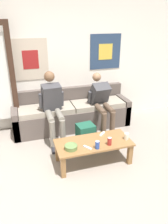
{
  "coord_description": "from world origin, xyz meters",
  "views": [
    {
      "loc": [
        -0.81,
        -2.01,
        2.19
      ],
      "look_at": [
        0.22,
        1.25,
        0.69
      ],
      "focal_mm": 35.0,
      "sensor_mm": 36.0,
      "label": 1
    }
  ],
  "objects_px": {
    "backpack": "(86,134)",
    "drink_can_red": "(110,141)",
    "person_seated_teen": "(101,101)",
    "ceramic_bowl": "(71,147)",
    "drink_can_blue": "(97,145)",
    "couch": "(72,114)",
    "game_controller_near_left": "(87,148)",
    "game_controller_near_right": "(102,134)",
    "coffee_table": "(93,145)",
    "pillar_candle": "(126,136)",
    "person_seated_adult": "(53,105)"
  },
  "relations": [
    {
      "from": "person_seated_teen",
      "to": "game_controller_near_left",
      "type": "relative_size",
      "value": 8.22
    },
    {
      "from": "backpack",
      "to": "game_controller_near_left",
      "type": "xyz_separation_m",
      "value": [
        -0.22,
        -0.75,
        0.21
      ]
    },
    {
      "from": "game_controller_near_left",
      "to": "game_controller_near_right",
      "type": "bearing_deg",
      "value": 41.17
    },
    {
      "from": "drink_can_blue",
      "to": "drink_can_red",
      "type": "distance_m",
      "value": 0.22
    },
    {
      "from": "person_seated_adult",
      "to": "pillar_candle",
      "type": "height_order",
      "value": "person_seated_adult"
    },
    {
      "from": "couch",
      "to": "game_controller_near_right",
      "type": "height_order",
      "value": "couch"
    },
    {
      "from": "person_seated_adult",
      "to": "ceramic_bowl",
      "type": "bearing_deg",
      "value": -86.0
    },
    {
      "from": "couch",
      "to": "pillar_candle",
      "type": "xyz_separation_m",
      "value": [
        0.54,
        -1.41,
        0.13
      ]
    },
    {
      "from": "coffee_table",
      "to": "drink_can_blue",
      "type": "bearing_deg",
      "value": -92.46
    },
    {
      "from": "couch",
      "to": "pillar_candle",
      "type": "bearing_deg",
      "value": -68.93
    },
    {
      "from": "coffee_table",
      "to": "person_seated_teen",
      "type": "relative_size",
      "value": 1.05
    },
    {
      "from": "person_seated_adult",
      "to": "ceramic_bowl",
      "type": "distance_m",
      "value": 1.09
    },
    {
      "from": "backpack",
      "to": "drink_can_red",
      "type": "distance_m",
      "value": 0.82
    },
    {
      "from": "pillar_candle",
      "to": "coffee_table",
      "type": "bearing_deg",
      "value": 171.52
    },
    {
      "from": "couch",
      "to": "ceramic_bowl",
      "type": "relative_size",
      "value": 12.4
    },
    {
      "from": "ceramic_bowl",
      "to": "drink_can_red",
      "type": "height_order",
      "value": "drink_can_red"
    },
    {
      "from": "drink_can_red",
      "to": "couch",
      "type": "bearing_deg",
      "value": 98.26
    },
    {
      "from": "person_seated_adult",
      "to": "backpack",
      "type": "xyz_separation_m",
      "value": [
        0.53,
        -0.35,
        -0.52
      ]
    },
    {
      "from": "person_seated_teen",
      "to": "game_controller_near_left",
      "type": "xyz_separation_m",
      "value": [
        -0.68,
        -1.16,
        -0.25
      ]
    },
    {
      "from": "ceramic_bowl",
      "to": "drink_can_red",
      "type": "distance_m",
      "value": 0.6
    },
    {
      "from": "backpack",
      "to": "game_controller_near_right",
      "type": "distance_m",
      "value": 0.5
    },
    {
      "from": "backpack",
      "to": "pillar_candle",
      "type": "xyz_separation_m",
      "value": [
        0.46,
        -0.69,
        0.26
      ]
    },
    {
      "from": "pillar_candle",
      "to": "game_controller_near_right",
      "type": "bearing_deg",
      "value": 140.73
    },
    {
      "from": "ceramic_bowl",
      "to": "drink_can_blue",
      "type": "xyz_separation_m",
      "value": [
        0.38,
        -0.1,
        0.02
      ]
    },
    {
      "from": "person_seated_adult",
      "to": "pillar_candle",
      "type": "xyz_separation_m",
      "value": [
        0.99,
        -1.04,
        -0.27
      ]
    },
    {
      "from": "coffee_table",
      "to": "backpack",
      "type": "bearing_deg",
      "value": 83.39
    },
    {
      "from": "couch",
      "to": "game_controller_near_left",
      "type": "xyz_separation_m",
      "value": [
        -0.14,
        -1.47,
        0.09
      ]
    },
    {
      "from": "person_seated_adult",
      "to": "drink_can_blue",
      "type": "height_order",
      "value": "person_seated_adult"
    },
    {
      "from": "person_seated_adult",
      "to": "game_controller_near_left",
      "type": "bearing_deg",
      "value": -74.23
    },
    {
      "from": "person_seated_adult",
      "to": "drink_can_blue",
      "type": "relative_size",
      "value": 10.29
    },
    {
      "from": "ceramic_bowl",
      "to": "pillar_candle",
      "type": "relative_size",
      "value": 1.66
    },
    {
      "from": "game_controller_near_left",
      "to": "person_seated_teen",
      "type": "bearing_deg",
      "value": 59.74
    },
    {
      "from": "person_seated_teen",
      "to": "drink_can_blue",
      "type": "bearing_deg",
      "value": -113.96
    },
    {
      "from": "game_controller_near_right",
      "to": "coffee_table",
      "type": "bearing_deg",
      "value": -141.23
    },
    {
      "from": "coffee_table",
      "to": "backpack",
      "type": "xyz_separation_m",
      "value": [
        0.07,
        0.61,
        -0.14
      ]
    },
    {
      "from": "coffee_table",
      "to": "pillar_candle",
      "type": "bearing_deg",
      "value": -8.48
    },
    {
      "from": "drink_can_red",
      "to": "game_controller_near_right",
      "type": "distance_m",
      "value": 0.33
    },
    {
      "from": "coffee_table",
      "to": "game_controller_near_left",
      "type": "relative_size",
      "value": 8.62
    },
    {
      "from": "ceramic_bowl",
      "to": "backpack",
      "type": "bearing_deg",
      "value": 56.73
    },
    {
      "from": "person_seated_teen",
      "to": "game_controller_near_right",
      "type": "height_order",
      "value": "person_seated_teen"
    },
    {
      "from": "couch",
      "to": "coffee_table",
      "type": "bearing_deg",
      "value": -89.61
    },
    {
      "from": "person_seated_teen",
      "to": "backpack",
      "type": "height_order",
      "value": "person_seated_teen"
    },
    {
      "from": "backpack",
      "to": "pillar_candle",
      "type": "height_order",
      "value": "pillar_candle"
    },
    {
      "from": "person_seated_teen",
      "to": "ceramic_bowl",
      "type": "relative_size",
      "value": 5.85
    },
    {
      "from": "couch",
      "to": "drink_can_blue",
      "type": "xyz_separation_m",
      "value": [
        0.0,
        -1.52,
        0.14
      ]
    },
    {
      "from": "couch",
      "to": "game_controller_near_right",
      "type": "bearing_deg",
      "value": -78.76
    },
    {
      "from": "person_seated_teen",
      "to": "backpack",
      "type": "bearing_deg",
      "value": -138.43
    },
    {
      "from": "pillar_candle",
      "to": "game_controller_near_left",
      "type": "height_order",
      "value": "pillar_candle"
    },
    {
      "from": "pillar_candle",
      "to": "drink_can_red",
      "type": "relative_size",
      "value": 0.95
    },
    {
      "from": "drink_can_blue",
      "to": "couch",
      "type": "bearing_deg",
      "value": 90.03
    }
  ]
}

